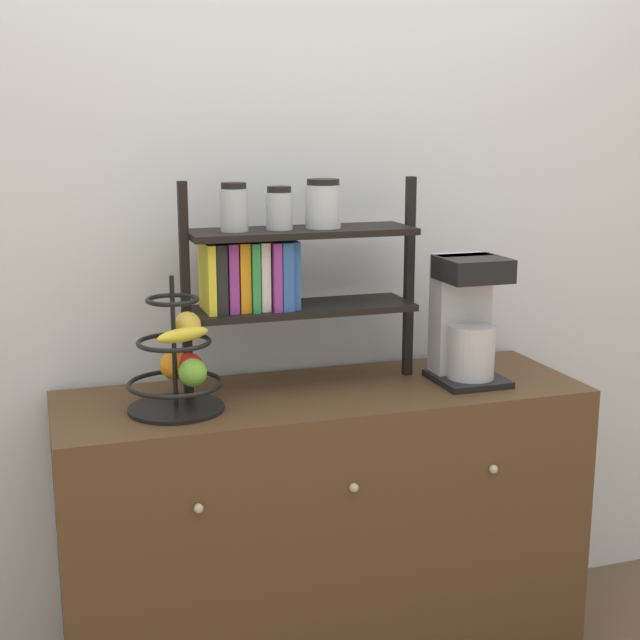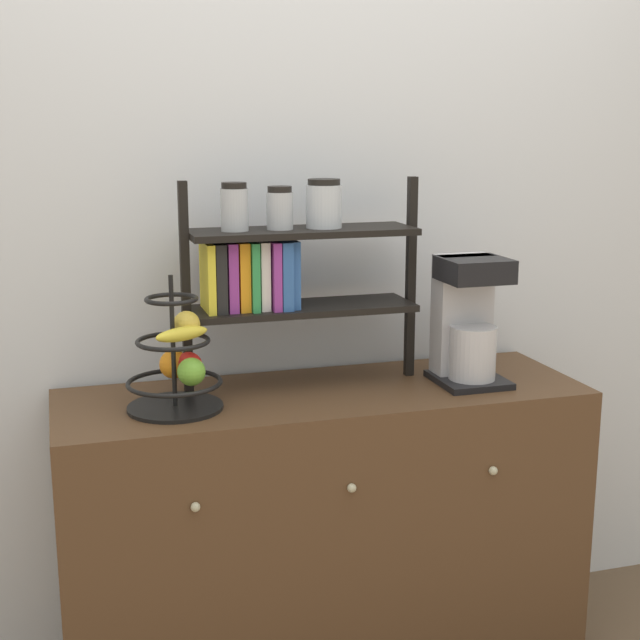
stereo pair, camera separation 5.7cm
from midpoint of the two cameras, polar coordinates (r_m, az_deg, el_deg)
wall_back at (r=2.63m, az=-0.93°, el=6.69°), size 7.00×0.05×2.60m
sideboard at (r=2.61m, az=0.89°, el=-13.47°), size 1.45×0.49×0.84m
coffee_maker at (r=2.55m, az=10.07°, el=-0.02°), size 0.19×0.21×0.36m
fruit_stand at (r=2.30m, az=-8.33°, el=-2.80°), size 0.25×0.25×0.35m
shelf_hutch at (r=2.43m, az=-2.03°, el=3.81°), size 0.67×0.20×0.58m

